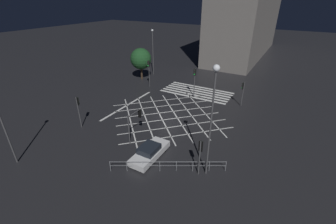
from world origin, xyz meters
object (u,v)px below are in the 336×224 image
object	(u,v)px
traffic_light_nw_cross	(200,151)
traffic_light_ne_cross	(78,106)
traffic_light_median_south	(194,77)
waiting_car	(150,152)
street_lamp_east	(213,104)
traffic_light_sw_main	(243,89)
street_tree_near	(141,59)
traffic_light_median_north	(136,119)
traffic_light_se_cross	(149,68)
street_lamp_west	(153,47)

from	to	relation	value
traffic_light_nw_cross	traffic_light_ne_cross	bearing A→B (deg)	88.04
traffic_light_median_south	waiting_car	bearing A→B (deg)	8.76
traffic_light_median_south	street_lamp_east	distance (m)	17.04
traffic_light_sw_main	street_tree_near	bearing A→B (deg)	-7.98
traffic_light_nw_cross	traffic_light_sw_main	world-z (taller)	traffic_light_sw_main
traffic_light_sw_main	waiting_car	size ratio (longest dim) A/B	0.75
traffic_light_median_north	traffic_light_ne_cross	xyz separation A→B (m)	(7.03, 1.25, 0.32)
traffic_light_median_south	traffic_light_sw_main	distance (m)	7.02
traffic_light_sw_main	traffic_light_se_cross	xyz separation A→B (m)	(15.25, -0.02, 0.68)
waiting_car	traffic_light_median_south	bearing A→B (deg)	8.76
traffic_light_se_cross	street_lamp_west	world-z (taller)	street_lamp_west
traffic_light_sw_main	waiting_car	world-z (taller)	traffic_light_sw_main
traffic_light_nw_cross	street_tree_near	xyz separation A→B (m)	(18.89, -18.00, 1.34)
traffic_light_nw_cross	waiting_car	world-z (taller)	traffic_light_nw_cross
traffic_light_sw_main	traffic_light_median_north	world-z (taller)	traffic_light_sw_main
traffic_light_sw_main	waiting_car	bearing A→B (deg)	73.58
traffic_light_sw_main	traffic_light_median_north	bearing A→B (deg)	60.65
traffic_light_median_south	waiting_car	size ratio (longest dim) A/B	0.95
traffic_light_se_cross	waiting_car	distance (m)	19.12
traffic_light_nw_cross	traffic_light_ne_cross	world-z (taller)	traffic_light_ne_cross
traffic_light_median_north	traffic_light_ne_cross	bearing A→B (deg)	100.09
street_lamp_west	traffic_light_ne_cross	bearing A→B (deg)	100.17
street_lamp_west	street_tree_near	bearing A→B (deg)	87.12
traffic_light_se_cross	waiting_car	size ratio (longest dim) A/B	0.96
street_lamp_west	traffic_light_median_south	bearing A→B (deg)	150.34
street_lamp_west	waiting_car	size ratio (longest dim) A/B	1.82
traffic_light_median_north	street_tree_near	size ratio (longest dim) A/B	0.58
traffic_light_sw_main	traffic_light_ne_cross	world-z (taller)	traffic_light_ne_cross
street_lamp_east	traffic_light_median_north	bearing A→B (deg)	-9.53
traffic_light_nw_cross	street_lamp_west	distance (m)	28.77
traffic_light_sw_main	street_lamp_west	world-z (taller)	street_lamp_west
traffic_light_se_cross	traffic_light_median_north	bearing A→B (deg)	29.11
traffic_light_sw_main	traffic_light_median_north	size ratio (longest dim) A/B	1.06
traffic_light_median_north	street_tree_near	bearing A→B (deg)	34.13
traffic_light_median_north	street_lamp_east	bearing A→B (deg)	-99.53
waiting_car	traffic_light_se_cross	bearing A→B (deg)	34.15
traffic_light_median_north	traffic_light_ne_cross	distance (m)	7.14
traffic_light_se_cross	street_tree_near	xyz separation A→B (m)	(3.41, -2.59, 0.60)
traffic_light_median_south	street_lamp_west	bearing A→B (deg)	-119.66
traffic_light_nw_cross	traffic_light_se_cross	xyz separation A→B (m)	(15.48, -15.40, 0.75)
traffic_light_nw_cross	waiting_car	bearing A→B (deg)	93.28
street_lamp_east	traffic_light_sw_main	bearing A→B (deg)	-87.11
street_lamp_east	waiting_car	bearing A→B (deg)	6.64
traffic_light_ne_cross	traffic_light_se_cross	distance (m)	14.91
traffic_light_median_south	traffic_light_ne_cross	xyz separation A→B (m)	(7.69, 14.61, -0.41)
traffic_light_median_south	traffic_light_sw_main	size ratio (longest dim) A/B	1.26
street_lamp_west	street_tree_near	size ratio (longest dim) A/B	1.49
street_lamp_east	street_tree_near	size ratio (longest dim) A/B	1.69
traffic_light_se_cross	street_tree_near	bearing A→B (deg)	-127.27
traffic_light_se_cross	street_lamp_west	xyz separation A→B (m)	(3.22, -6.26, 2.09)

